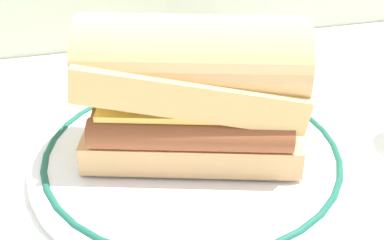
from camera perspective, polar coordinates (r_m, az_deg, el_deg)
ground_plane at (r=0.45m, az=3.13°, el=-6.43°), size 1.50×1.50×0.00m
plate at (r=0.47m, az=-0.00°, el=-3.90°), size 0.30×0.30×0.01m
sausage_sandwich at (r=0.43m, az=-0.00°, el=3.65°), size 0.21×0.15×0.13m
butter_knife at (r=0.68m, az=2.41°, el=7.56°), size 0.14×0.03×0.01m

